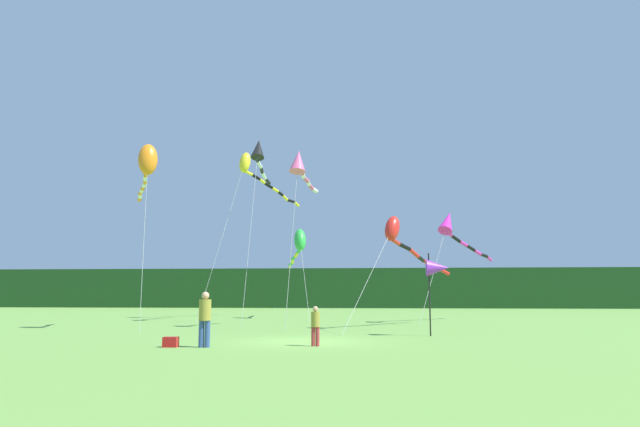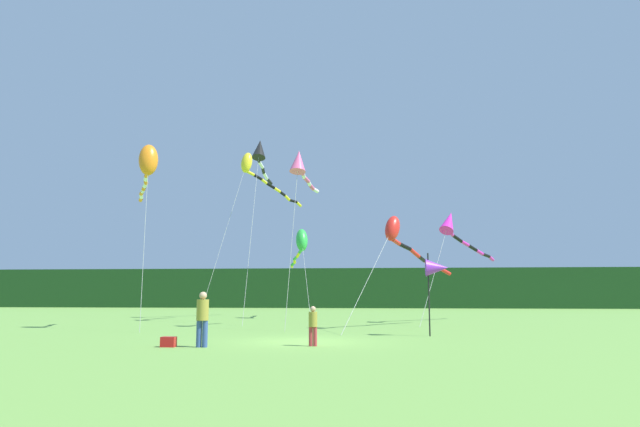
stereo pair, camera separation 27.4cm
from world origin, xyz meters
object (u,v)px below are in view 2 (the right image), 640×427
at_px(kite_yellow, 255,170).
at_px(banner_flag_pole, 437,268).
at_px(person_adult, 202,316).
at_px(kite_magenta, 454,227).
at_px(person_child, 313,324).
at_px(kite_black, 260,153).
at_px(kite_red, 402,238).
at_px(cooler_box, 169,342).
at_px(kite_orange, 148,163).
at_px(kite_rainbow, 300,164).
at_px(kite_green, 301,243).

bearing_deg(kite_yellow, banner_flag_pole, -52.89).
distance_m(person_adult, kite_magenta, 19.23).
xyz_separation_m(person_child, kite_magenta, (6.70, 14.95, 4.81)).
bearing_deg(person_child, kite_magenta, 65.87).
xyz_separation_m(kite_black, kite_red, (8.27, -5.20, -5.81)).
relative_size(cooler_box, kite_yellow, 0.04).
bearing_deg(person_child, banner_flag_pole, 45.83).
bearing_deg(kite_orange, kite_yellow, 76.70).
distance_m(kite_magenta, kite_red, 6.60).
bearing_deg(kite_rainbow, person_adult, -100.52).
relative_size(person_adult, kite_yellow, 0.16).
bearing_deg(kite_magenta, person_adult, -123.02).
relative_size(person_child, kite_orange, 0.14).
distance_m(cooler_box, kite_rainbow, 12.90).
xyz_separation_m(cooler_box, kite_green, (1.61, 19.99, 4.94)).
distance_m(kite_orange, kite_magenta, 17.57).
bearing_deg(kite_red, person_child, -109.81).
height_order(kite_black, kite_orange, kite_black).
bearing_deg(kite_magenta, cooler_box, -125.70).
height_order(cooler_box, kite_orange, kite_orange).
bearing_deg(kite_red, person_adult, -124.22).
bearing_deg(person_adult, kite_red, 55.78).
distance_m(kite_orange, kite_green, 13.74).
bearing_deg(person_child, cooler_box, -170.86).
xyz_separation_m(person_child, kite_yellow, (-6.14, 18.77, 9.36)).
xyz_separation_m(kite_rainbow, kite_magenta, (8.38, 5.97, -2.62)).
xyz_separation_m(person_child, kite_green, (-2.96, 19.25, 4.38)).
height_order(person_adult, kite_magenta, kite_magenta).
bearing_deg(kite_rainbow, person_child, -79.37).
height_order(person_child, banner_flag_pole, banner_flag_pole).
height_order(kite_rainbow, kite_red, kite_rainbow).
bearing_deg(kite_green, kite_black, -112.43).
relative_size(banner_flag_pole, kite_black, 0.30).
relative_size(person_adult, banner_flag_pole, 0.53).
height_order(kite_magenta, kite_red, kite_magenta).
relative_size(kite_black, kite_rainbow, 1.24).
bearing_deg(cooler_box, kite_magenta, 54.30).
relative_size(person_adult, kite_orange, 0.20).
relative_size(banner_flag_pole, kite_green, 0.40).
distance_m(kite_black, kite_yellow, 4.39).
xyz_separation_m(kite_magenta, kite_yellow, (-12.84, 3.82, 4.55)).
bearing_deg(kite_yellow, person_child, -71.88).
bearing_deg(kite_yellow, kite_black, -73.49).
xyz_separation_m(cooler_box, kite_yellow, (-1.57, 19.51, 9.91)).
xyz_separation_m(person_adult, kite_rainbow, (1.80, 9.70, 7.17)).
xyz_separation_m(kite_black, kite_orange, (-3.99, -7.37, -2.27)).
xyz_separation_m(person_child, kite_rainbow, (-1.68, 8.98, 7.43)).
distance_m(banner_flag_pole, kite_magenta, 10.89).
xyz_separation_m(kite_black, kite_green, (1.94, 4.69, -5.12)).
relative_size(cooler_box, kite_red, 0.05).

